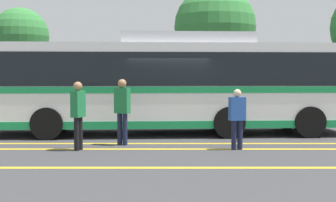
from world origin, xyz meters
The scene contains 13 objects.
ground_plane centered at (0.00, 0.00, 0.00)m, with size 220.00×220.00×0.00m, color #38383A.
lane_strip_0 centered at (-0.01, -1.96, 0.00)m, with size 0.20×32.26×0.01m, color gold.
lane_strip_1 centered at (-0.01, -2.97, 0.00)m, with size 0.20×32.26×0.01m, color gold.
lane_strip_2 centered at (-0.01, -5.47, 0.00)m, with size 0.20×32.26×0.01m, color gold.
curb_strip centered at (-0.01, 5.73, 0.07)m, with size 40.26×0.36×0.15m, color #99999E.
transit_bus centered at (0.00, 0.25, 1.72)m, with size 12.68×3.22×3.36m.
parked_car_1 centered at (-5.79, 3.96, 0.70)m, with size 4.71×1.95×1.39m.
parked_car_2 centered at (0.45, 3.93, 0.73)m, with size 4.32×1.90×1.47m.
pedestrian_0 centered at (1.82, -3.03, 0.91)m, with size 0.46×0.31×1.62m.
pedestrian_1 centered at (-1.32, -2.22, 1.08)m, with size 0.47×0.37×1.87m.
pedestrian_2 centered at (-2.40, -3.12, 1.04)m, with size 0.35×0.47×1.82m.
tree_0 centered at (2.55, 10.28, 4.59)m, with size 4.46×4.46×6.83m.
tree_1 centered at (-8.18, 10.51, 4.09)m, with size 3.13×3.13×5.68m.
Camera 1 is at (-0.02, -15.42, 2.01)m, focal length 50.00 mm.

